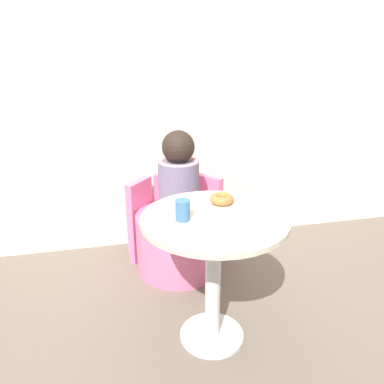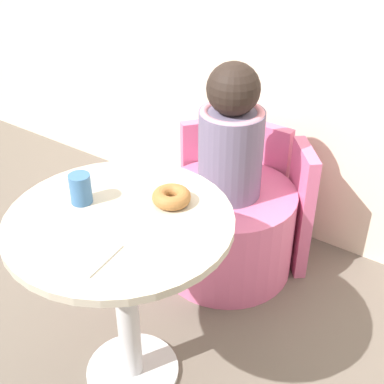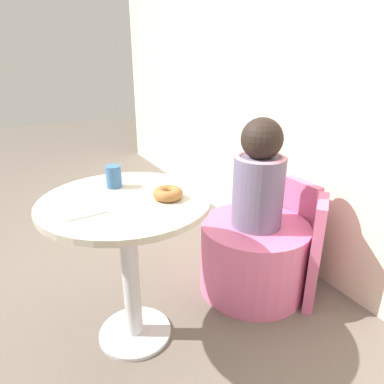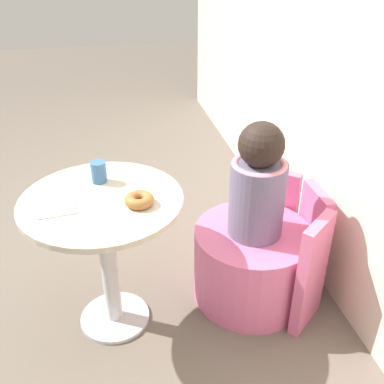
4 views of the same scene
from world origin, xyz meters
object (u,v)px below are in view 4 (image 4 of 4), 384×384
object	(u,v)px
round_table	(105,230)
tub_chair	(251,263)
child_figure	(258,184)
donut	(139,200)
cup	(98,172)

from	to	relation	value
round_table	tub_chair	size ratio (longest dim) A/B	1.19
round_table	child_figure	bearing A→B (deg)	92.93
round_table	tub_chair	xyz separation A→B (m)	(-0.04, 0.69, -0.33)
donut	round_table	bearing A→B (deg)	-118.25
cup	round_table	bearing A→B (deg)	1.67
round_table	child_figure	distance (m)	0.70
tub_chair	child_figure	xyz separation A→B (m)	(0.00, 0.00, 0.45)
tub_chair	cup	world-z (taller)	cup
round_table	child_figure	xyz separation A→B (m)	(-0.04, 0.69, 0.13)
child_figure	cup	world-z (taller)	child_figure
tub_chair	cup	distance (m)	0.88
round_table	cup	size ratio (longest dim) A/B	7.25
round_table	cup	xyz separation A→B (m)	(-0.15, -0.00, 0.21)
round_table	child_figure	world-z (taller)	child_figure
child_figure	donut	size ratio (longest dim) A/B	4.67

